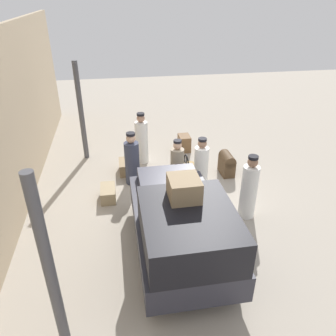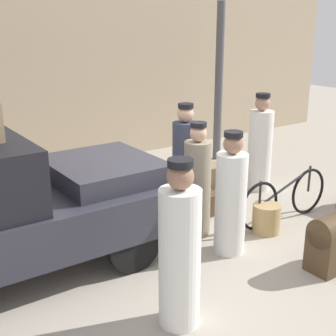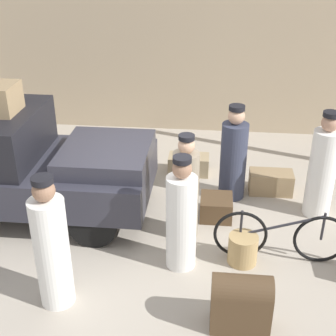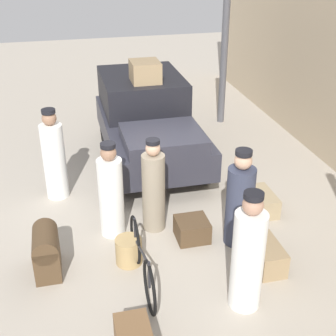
% 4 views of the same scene
% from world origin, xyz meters
% --- Properties ---
extents(ground_plane, '(30.00, 30.00, 0.00)m').
position_xyz_m(ground_plane, '(0.00, 0.00, 0.00)').
color(ground_plane, '#A89E8E').
extents(station_building_facade, '(16.00, 0.15, 4.50)m').
position_xyz_m(station_building_facade, '(0.00, 4.08, 2.25)').
color(station_building_facade, tan).
rests_on(station_building_facade, ground).
extents(canopy_pillar_left, '(0.17, 0.17, 3.31)m').
position_xyz_m(canopy_pillar_left, '(-3.89, 2.60, 1.66)').
color(canopy_pillar_left, '#4C4C51').
rests_on(canopy_pillar_left, ground).
extents(canopy_pillar_right, '(0.17, 0.17, 3.31)m').
position_xyz_m(canopy_pillar_right, '(3.21, 2.60, 1.66)').
color(canopy_pillar_right, '#4C4C51').
rests_on(canopy_pillar_right, ground).
extents(truck, '(3.78, 1.87, 1.68)m').
position_xyz_m(truck, '(-2.20, 0.33, 0.91)').
color(truck, black).
rests_on(truck, ground).
extents(bicycle, '(1.82, 0.04, 0.79)m').
position_xyz_m(bicycle, '(1.82, -0.56, 0.38)').
color(bicycle, black).
rests_on(bicycle, ground).
extents(wicker_basket, '(0.40, 0.40, 0.42)m').
position_xyz_m(wicker_basket, '(1.32, -0.68, 0.21)').
color(wicker_basket, tan).
rests_on(wicker_basket, ground).
extents(conductor_in_dark_uniform, '(0.44, 0.44, 1.64)m').
position_xyz_m(conductor_in_dark_uniform, '(1.20, 1.11, 0.74)').
color(conductor_in_dark_uniform, '#33384C').
rests_on(conductor_in_dark_uniform, ground).
extents(porter_standing_middle, '(0.38, 0.38, 1.63)m').
position_xyz_m(porter_standing_middle, '(0.49, -0.11, 0.74)').
color(porter_standing_middle, gray).
rests_on(porter_standing_middle, ground).
extents(porter_lifting_near_truck, '(0.42, 0.42, 1.74)m').
position_xyz_m(porter_lifting_near_truck, '(-0.97, -1.67, 0.79)').
color(porter_lifting_near_truck, white).
rests_on(porter_lifting_near_truck, ground).
extents(porter_with_bicycle, '(0.40, 0.40, 1.63)m').
position_xyz_m(porter_with_bicycle, '(0.48, -0.81, 0.74)').
color(porter_with_bicycle, white).
rests_on(porter_with_bicycle, ground).
extents(porter_carrying_trunk, '(0.43, 0.43, 1.74)m').
position_xyz_m(porter_carrying_trunk, '(2.55, 0.69, 0.79)').
color(porter_carrying_trunk, white).
rests_on(porter_carrying_trunk, ground).
extents(suitcase_small_leather, '(0.50, 0.52, 0.35)m').
position_xyz_m(suitcase_small_leather, '(0.95, 0.42, 0.17)').
color(suitcase_small_leather, '#4C3823').
rests_on(suitcase_small_leather, ground).
extents(trunk_large_brown, '(0.74, 0.39, 0.39)m').
position_xyz_m(trunk_large_brown, '(1.88, 1.31, 0.19)').
color(trunk_large_brown, '#937A56').
rests_on(trunk_large_brown, ground).
extents(trunk_umber_medium, '(0.75, 0.41, 0.36)m').
position_xyz_m(trunk_umber_medium, '(0.42, 1.87, 0.18)').
color(trunk_umber_medium, '#9E8966').
rests_on(trunk_umber_medium, ground).
extents(trunk_wicker_pale, '(0.58, 0.39, 0.57)m').
position_xyz_m(trunk_wicker_pale, '(3.20, -0.92, 0.29)').
color(trunk_wicker_pale, brown).
rests_on(trunk_wicker_pale, ground).
extents(suitcase_black_upright, '(0.68, 0.37, 0.72)m').
position_xyz_m(suitcase_black_upright, '(1.24, -1.87, 0.38)').
color(suitcase_black_upright, '#4C3823').
rests_on(suitcase_black_upright, ground).
extents(trunk_on_truck_roof, '(0.64, 0.59, 0.43)m').
position_xyz_m(trunk_on_truck_roof, '(-2.36, 0.33, 1.90)').
color(trunk_on_truck_roof, '#937A56').
rests_on(trunk_on_truck_roof, truck).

